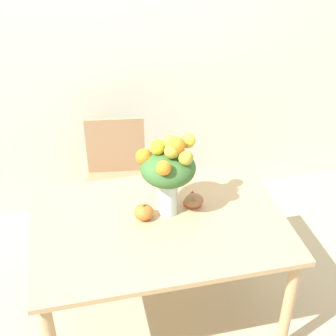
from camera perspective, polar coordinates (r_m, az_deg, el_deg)
name	(u,v)px	position (r m, az deg, el deg)	size (l,w,h in m)	color
ground_plane	(161,313)	(2.99, -0.91, -17.31)	(12.00, 12.00, 0.00)	tan
wall_back	(121,33)	(3.26, -5.79, 16.02)	(8.00, 0.06, 2.70)	silver
dining_table	(160,235)	(2.53, -1.03, -8.21)	(1.33, 0.90, 0.73)	tan
flower_vase	(168,170)	(2.37, 0.02, -0.23)	(0.31, 0.29, 0.47)	silver
pumpkin	(144,212)	(2.47, -2.96, -5.39)	(0.10, 0.10, 0.09)	orange
turkey_figurine	(193,199)	(2.56, 3.07, -3.74)	(0.11, 0.14, 0.09)	#936642
dining_chair_near_window	(117,182)	(3.22, -6.22, -1.66)	(0.47, 0.47, 0.88)	#9E7A56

